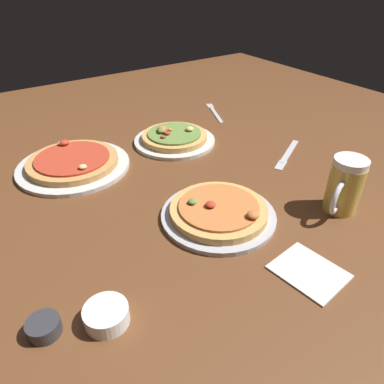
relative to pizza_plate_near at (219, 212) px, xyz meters
name	(u,v)px	position (x,y,z in m)	size (l,w,h in m)	color
ground_plane	(192,203)	(-0.01, 0.10, -0.03)	(2.40, 2.40, 0.03)	brown
pizza_plate_near	(219,212)	(0.00, 0.00, 0.00)	(0.27, 0.27, 0.05)	#B2B2B7
pizza_plate_far	(73,163)	(-0.20, 0.43, 0.00)	(0.32, 0.32, 0.05)	silver
pizza_plate_side	(174,138)	(0.13, 0.41, 0.00)	(0.27, 0.27, 0.05)	silver
beer_mug_amber	(344,186)	(0.26, -0.14, 0.05)	(0.13, 0.08, 0.14)	gold
ramekin_sauce	(106,315)	(-0.34, -0.12, 0.00)	(0.08, 0.08, 0.03)	white
ramekin_butter	(44,327)	(-0.43, -0.08, 0.00)	(0.06, 0.06, 0.03)	#333338
napkin_folded	(309,271)	(0.04, -0.24, -0.01)	(0.11, 0.13, 0.01)	silver
fork_left	(215,112)	(0.41, 0.55, -0.01)	(0.10, 0.20, 0.01)	silver
knife_right	(287,154)	(0.38, 0.13, -0.01)	(0.20, 0.12, 0.01)	silver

